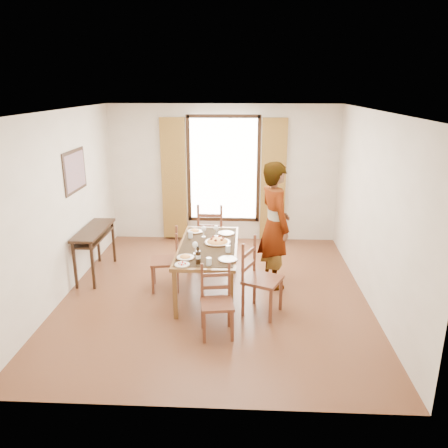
{
  "coord_description": "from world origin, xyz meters",
  "views": [
    {
      "loc": [
        0.43,
        -6.02,
        3.03
      ],
      "look_at": [
        0.12,
        0.34,
        1.0
      ],
      "focal_mm": 35.0,
      "sensor_mm": 36.0,
      "label": 1
    }
  ],
  "objects_px": {
    "console_table": "(94,236)",
    "pasta_platter": "(217,240)",
    "man": "(275,225)",
    "dining_table": "(208,249)"
  },
  "relations": [
    {
      "from": "dining_table",
      "to": "pasta_platter",
      "type": "xyz_separation_m",
      "value": [
        0.13,
        0.08,
        0.12
      ]
    },
    {
      "from": "console_table",
      "to": "man",
      "type": "bearing_deg",
      "value": -4.67
    },
    {
      "from": "console_table",
      "to": "pasta_platter",
      "type": "xyz_separation_m",
      "value": [
        2.06,
        -0.46,
        0.12
      ]
    },
    {
      "from": "dining_table",
      "to": "pasta_platter",
      "type": "distance_m",
      "value": 0.2
    },
    {
      "from": "console_table",
      "to": "dining_table",
      "type": "bearing_deg",
      "value": -15.69
    },
    {
      "from": "pasta_platter",
      "to": "dining_table",
      "type": "bearing_deg",
      "value": -148.15
    },
    {
      "from": "console_table",
      "to": "man",
      "type": "xyz_separation_m",
      "value": [
        2.92,
        -0.24,
        0.3
      ]
    },
    {
      "from": "console_table",
      "to": "pasta_platter",
      "type": "height_order",
      "value": "pasta_platter"
    },
    {
      "from": "man",
      "to": "pasta_platter",
      "type": "relative_size",
      "value": 4.92
    },
    {
      "from": "console_table",
      "to": "pasta_platter",
      "type": "relative_size",
      "value": 3.0
    }
  ]
}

